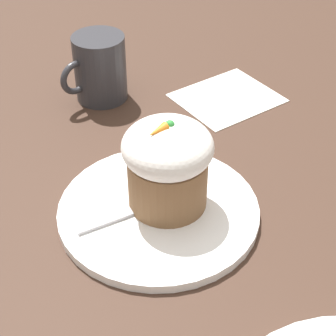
% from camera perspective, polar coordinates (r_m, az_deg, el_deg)
% --- Properties ---
extents(ground_plane, '(4.00, 4.00, 0.00)m').
position_cam_1_polar(ground_plane, '(0.60, -0.96, -4.72)').
color(ground_plane, '#3D281E').
extents(dessert_plate, '(0.21, 0.21, 0.01)m').
position_cam_1_polar(dessert_plate, '(0.60, -0.97, -4.37)').
color(dessert_plate, white).
rests_on(dessert_plate, ground_plane).
extents(carrot_cake, '(0.09, 0.09, 0.10)m').
position_cam_1_polar(carrot_cake, '(0.57, -0.00, 0.47)').
color(carrot_cake, brown).
rests_on(carrot_cake, dessert_plate).
extents(spoon, '(0.11, 0.05, 0.01)m').
position_cam_1_polar(spoon, '(0.59, -2.30, -3.89)').
color(spoon, '#B7B7BC').
rests_on(spoon, dessert_plate).
extents(coffee_cup, '(0.10, 0.07, 0.09)m').
position_cam_1_polar(coffee_cup, '(0.77, -7.00, 10.03)').
color(coffee_cup, '#2D2D33').
rests_on(coffee_cup, ground_plane).
extents(paper_napkin, '(0.14, 0.13, 0.00)m').
position_cam_1_polar(paper_napkin, '(0.79, 6.01, 7.14)').
color(paper_napkin, white).
rests_on(paper_napkin, ground_plane).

